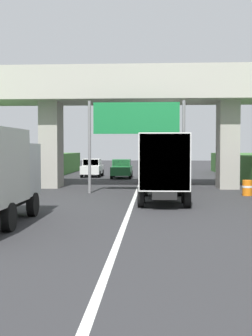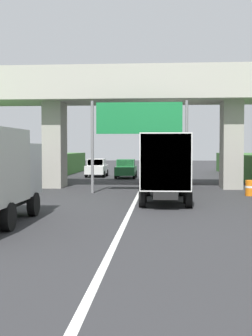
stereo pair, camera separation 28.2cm
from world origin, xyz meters
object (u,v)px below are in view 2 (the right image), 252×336
(overhead_highway_sign, at_px, (139,125))
(truck_red, at_px, (168,159))
(car_green, at_px, (126,169))
(construction_barrel_5, at_px, (250,188))
(car_white, at_px, (97,168))
(truck_black, at_px, (165,164))

(overhead_highway_sign, xyz_separation_m, truck_red, (1.84, 5.39, -2.24))
(car_green, distance_m, construction_barrel_5, 16.98)
(car_green, height_order, car_white, same)
(car_green, xyz_separation_m, construction_barrel_5, (8.32, -14.80, -0.40))
(truck_red, height_order, truck_black, same)
(overhead_highway_sign, height_order, truck_black, overhead_highway_sign)
(car_white, height_order, construction_barrel_5, car_white)
(car_green, bearing_deg, construction_barrel_5, -60.66)
(truck_red, distance_m, truck_black, 9.57)
(car_green, relative_size, car_white, 1.00)
(car_white, bearing_deg, truck_red, -57.19)
(truck_red, bearing_deg, car_white, 122.81)
(overhead_highway_sign, bearing_deg, truck_red, 71.16)
(overhead_highway_sign, xyz_separation_m, truck_black, (1.53, -4.17, -2.24))
(car_white, bearing_deg, construction_barrel_5, -55.84)
(overhead_highway_sign, bearing_deg, truck_black, -69.81)
(truck_red, bearing_deg, truck_black, -91.82)
(truck_red, distance_m, construction_barrel_5, 7.96)
(car_green, bearing_deg, truck_red, -66.51)
(car_white, distance_m, construction_barrel_5, 20.07)
(truck_red, bearing_deg, overhead_highway_sign, -108.84)
(overhead_highway_sign, bearing_deg, construction_barrel_5, -8.06)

